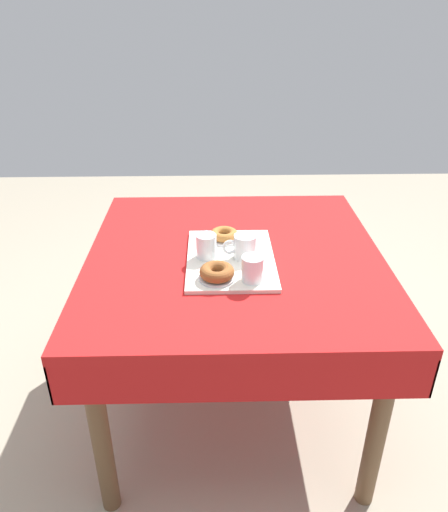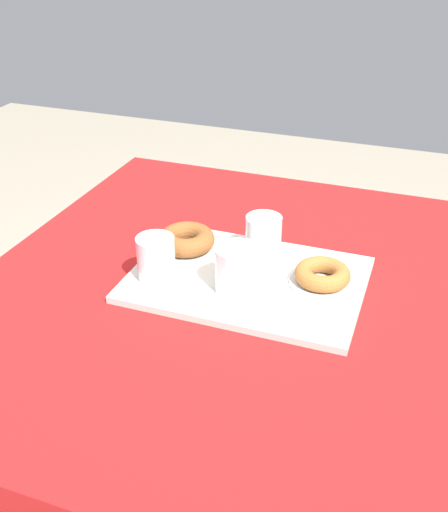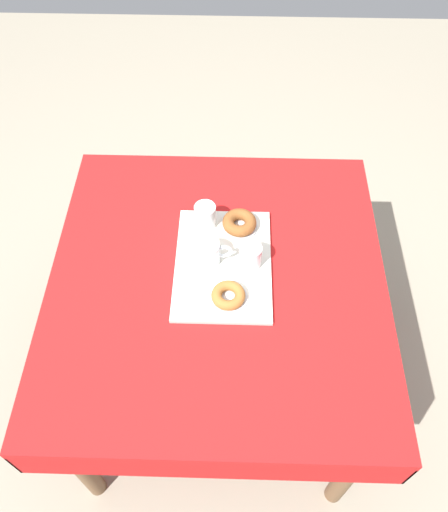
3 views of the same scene
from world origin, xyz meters
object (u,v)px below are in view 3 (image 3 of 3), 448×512
(donut_plate_left, at_px, (228,299))
(donut_plate_right, at_px, (239,227))
(water_glass_near, at_px, (205,216))
(sugar_donut_right, at_px, (239,223))
(tea_mug_left, at_px, (208,253))
(sugar_donut_left, at_px, (228,295))
(serving_tray, at_px, (223,264))
(dining_table, at_px, (218,294))
(water_glass_far, at_px, (250,257))

(donut_plate_left, bearing_deg, donut_plate_right, 173.88)
(water_glass_near, height_order, sugar_donut_right, water_glass_near)
(tea_mug_left, distance_m, sugar_donut_left, 0.16)
(donut_plate_left, bearing_deg, serving_tray, -171.88)
(dining_table, distance_m, sugar_donut_right, 0.25)
(dining_table, distance_m, water_glass_far, 0.19)
(serving_tray, distance_m, tea_mug_left, 0.07)
(donut_plate_left, bearing_deg, sugar_donut_right, 173.88)
(water_glass_far, relative_size, sugar_donut_left, 0.83)
(water_glass_far, height_order, sugar_donut_right, water_glass_far)
(tea_mug_left, height_order, sugar_donut_right, tea_mug_left)
(donut_plate_left, bearing_deg, water_glass_near, -164.21)
(serving_tray, distance_m, water_glass_near, 0.18)
(dining_table, xyz_separation_m, sugar_donut_right, (-0.20, 0.07, 0.14))
(donut_plate_right, bearing_deg, serving_tray, -19.02)
(dining_table, bearing_deg, tea_mug_left, -151.84)
(water_glass_near, xyz_separation_m, donut_plate_right, (0.01, 0.12, -0.04))
(dining_table, relative_size, donut_plate_right, 9.31)
(donut_plate_right, height_order, sugar_donut_right, sugar_donut_right)
(donut_plate_left, height_order, donut_plate_right, same)
(donut_plate_left, distance_m, sugar_donut_right, 0.29)
(water_glass_far, xyz_separation_m, sugar_donut_left, (0.14, -0.07, -0.02))
(water_glass_near, xyz_separation_m, sugar_donut_left, (0.30, 0.09, -0.02))
(donut_plate_left, relative_size, donut_plate_right, 1.00)
(tea_mug_left, xyz_separation_m, sugar_donut_right, (-0.14, 0.10, -0.01))
(serving_tray, relative_size, donut_plate_left, 3.64)
(water_glass_far, height_order, sugar_donut_left, water_glass_far)
(dining_table, height_order, tea_mug_left, tea_mug_left)
(water_glass_far, distance_m, sugar_donut_left, 0.15)
(sugar_donut_right, bearing_deg, donut_plate_right, 0.00)
(dining_table, xyz_separation_m, donut_plate_right, (-0.20, 0.07, 0.12))
(tea_mug_left, distance_m, donut_plate_right, 0.18)
(dining_table, relative_size, serving_tray, 2.56)
(water_glass_far, height_order, donut_plate_left, water_glass_far)
(tea_mug_left, xyz_separation_m, donut_plate_left, (0.15, 0.07, -0.04))
(water_glass_near, distance_m, donut_plate_left, 0.32)
(serving_tray, relative_size, water_glass_near, 5.07)
(sugar_donut_left, relative_size, donut_plate_right, 0.86)
(serving_tray, xyz_separation_m, donut_plate_left, (0.14, 0.02, 0.01))
(water_glass_near, height_order, donut_plate_left, water_glass_near)
(dining_table, xyz_separation_m, water_glass_far, (-0.05, 0.10, 0.15))
(water_glass_near, height_order, donut_plate_right, water_glass_near)
(tea_mug_left, height_order, donut_plate_left, tea_mug_left)
(sugar_donut_left, bearing_deg, sugar_donut_right, 173.88)
(tea_mug_left, bearing_deg, donut_plate_left, 25.14)
(dining_table, bearing_deg, water_glass_far, 114.95)
(dining_table, relative_size, sugar_donut_left, 10.82)
(sugar_donut_left, bearing_deg, donut_plate_right, 173.88)
(water_glass_near, bearing_deg, sugar_donut_right, 83.84)
(serving_tray, relative_size, tea_mug_left, 3.65)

